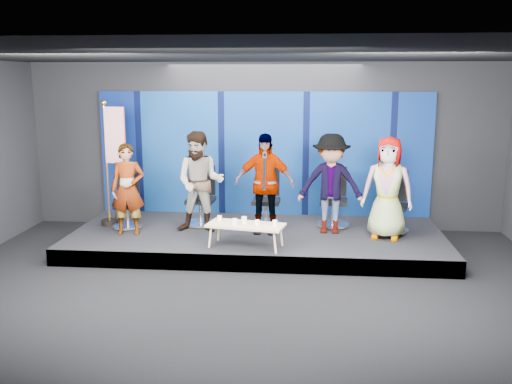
% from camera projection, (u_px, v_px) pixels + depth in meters
% --- Properties ---
extents(ground, '(10.00, 10.00, 0.00)m').
position_uv_depth(ground, '(242.00, 295.00, 8.51)').
color(ground, black).
rests_on(ground, ground).
extents(room_walls, '(10.02, 8.02, 3.51)m').
position_uv_depth(room_walls, '(241.00, 133.00, 8.02)').
color(room_walls, black).
rests_on(room_walls, ground).
extents(riser, '(7.00, 3.00, 0.30)m').
position_uv_depth(riser, '(257.00, 239.00, 10.92)').
color(riser, black).
rests_on(riser, ground).
extents(backdrop, '(7.00, 0.08, 2.60)m').
position_uv_depth(backdrop, '(264.00, 154.00, 12.04)').
color(backdrop, '#06114E').
rests_on(backdrop, riser).
extents(chair_a, '(0.67, 0.67, 1.05)m').
position_uv_depth(chair_a, '(128.00, 210.00, 11.13)').
color(chair_a, silver).
rests_on(chair_a, riser).
extents(panelist_a, '(0.67, 0.49, 1.71)m').
position_uv_depth(panelist_a, '(128.00, 189.00, 10.55)').
color(panelist_a, black).
rests_on(panelist_a, riser).
extents(chair_b, '(0.68, 0.68, 1.18)m').
position_uv_depth(chair_b, '(201.00, 206.00, 11.32)').
color(chair_b, silver).
rests_on(chair_b, riser).
extents(panelist_b, '(0.95, 0.75, 1.91)m').
position_uv_depth(panelist_b, '(200.00, 182.00, 10.70)').
color(panelist_b, black).
rests_on(panelist_b, riser).
extents(chair_c, '(0.68, 0.68, 1.16)m').
position_uv_depth(chair_c, '(266.00, 207.00, 11.25)').
color(chair_c, silver).
rests_on(chair_c, riser).
extents(panelist_c, '(1.12, 0.50, 1.89)m').
position_uv_depth(panelist_c, '(264.00, 184.00, 10.64)').
color(panelist_c, black).
rests_on(panelist_c, riser).
extents(chair_d, '(0.69, 0.69, 1.16)m').
position_uv_depth(chair_d, '(334.00, 207.00, 11.23)').
color(chair_d, silver).
rests_on(chair_d, riser).
extents(panelist_d, '(1.26, 0.78, 1.88)m').
position_uv_depth(panelist_d, '(331.00, 184.00, 10.64)').
color(panelist_d, black).
rests_on(panelist_d, riser).
extents(chair_e, '(0.79, 0.79, 1.15)m').
position_uv_depth(chair_e, '(393.00, 212.00, 10.84)').
color(chair_e, silver).
rests_on(chair_e, riser).
extents(panelist_e, '(1.03, 0.80, 1.86)m').
position_uv_depth(panelist_e, '(388.00, 188.00, 10.28)').
color(panelist_e, black).
rests_on(panelist_e, riser).
extents(coffee_table, '(1.40, 0.81, 0.41)m').
position_uv_depth(coffee_table, '(246.00, 226.00, 9.84)').
color(coffee_table, tan).
rests_on(coffee_table, riser).
extents(mug_a, '(0.08, 0.08, 0.09)m').
position_uv_depth(mug_a, '(220.00, 218.00, 10.04)').
color(mug_a, white).
rests_on(mug_a, coffee_table).
extents(mug_b, '(0.09, 0.09, 0.10)m').
position_uv_depth(mug_b, '(235.00, 222.00, 9.78)').
color(mug_b, white).
rests_on(mug_b, coffee_table).
extents(mug_c, '(0.09, 0.09, 0.11)m').
position_uv_depth(mug_c, '(244.00, 220.00, 9.91)').
color(mug_c, white).
rests_on(mug_c, coffee_table).
extents(mug_d, '(0.08, 0.08, 0.10)m').
position_uv_depth(mug_d, '(257.00, 223.00, 9.74)').
color(mug_d, white).
rests_on(mug_d, coffee_table).
extents(mug_e, '(0.08, 0.08, 0.10)m').
position_uv_depth(mug_e, '(275.00, 223.00, 9.71)').
color(mug_e, white).
rests_on(mug_e, coffee_table).
extents(flag_stand, '(0.57, 0.33, 2.47)m').
position_uv_depth(flag_stand, '(112.00, 160.00, 11.08)').
color(flag_stand, black).
rests_on(flag_stand, riser).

